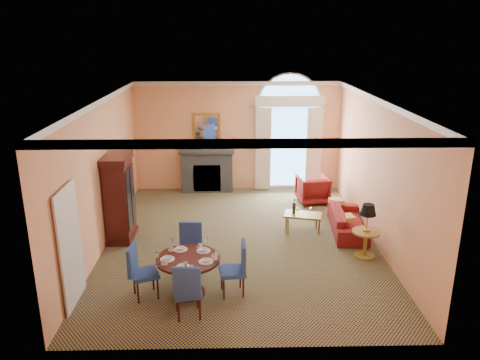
{
  "coord_description": "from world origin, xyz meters",
  "views": [
    {
      "loc": [
        -0.24,
        -9.68,
        4.54
      ],
      "look_at": [
        0.0,
        0.5,
        1.3
      ],
      "focal_mm": 35.0,
      "sensor_mm": 36.0,
      "label": 1
    }
  ],
  "objects_px": {
    "armchair": "(313,189)",
    "coffee_table": "(302,215)",
    "dining_table": "(189,267)",
    "side_table": "(367,225)",
    "armoire": "(120,199)",
    "sofa": "(348,221)"
  },
  "relations": [
    {
      "from": "side_table",
      "to": "dining_table",
      "type": "bearing_deg",
      "value": -158.86
    },
    {
      "from": "armoire",
      "to": "dining_table",
      "type": "bearing_deg",
      "value": -54.9
    },
    {
      "from": "sofa",
      "to": "coffee_table",
      "type": "distance_m",
      "value": 1.09
    },
    {
      "from": "coffee_table",
      "to": "side_table",
      "type": "bearing_deg",
      "value": -35.09
    },
    {
      "from": "armchair",
      "to": "side_table",
      "type": "distance_m",
      "value": 3.39
    },
    {
      "from": "armoire",
      "to": "dining_table",
      "type": "height_order",
      "value": "armoire"
    },
    {
      "from": "sofa",
      "to": "side_table",
      "type": "height_order",
      "value": "side_table"
    },
    {
      "from": "armoire",
      "to": "armchair",
      "type": "bearing_deg",
      "value": 25.11
    },
    {
      "from": "armchair",
      "to": "coffee_table",
      "type": "distance_m",
      "value": 2.08
    },
    {
      "from": "coffee_table",
      "to": "side_table",
      "type": "distance_m",
      "value": 1.78
    },
    {
      "from": "armoire",
      "to": "side_table",
      "type": "xyz_separation_m",
      "value": [
        5.32,
        -1.09,
        -0.21
      ]
    },
    {
      "from": "sofa",
      "to": "coffee_table",
      "type": "bearing_deg",
      "value": 92.34
    },
    {
      "from": "sofa",
      "to": "armoire",
      "type": "bearing_deg",
      "value": 97.24
    },
    {
      "from": "armoire",
      "to": "armchair",
      "type": "relative_size",
      "value": 2.37
    },
    {
      "from": "sofa",
      "to": "armchair",
      "type": "relative_size",
      "value": 2.24
    },
    {
      "from": "dining_table",
      "to": "coffee_table",
      "type": "bearing_deg",
      "value": 47.98
    },
    {
      "from": "dining_table",
      "to": "coffee_table",
      "type": "relative_size",
      "value": 1.19
    },
    {
      "from": "armchair",
      "to": "coffee_table",
      "type": "xyz_separation_m",
      "value": [
        -0.59,
        -1.99,
        0.04
      ]
    },
    {
      "from": "dining_table",
      "to": "side_table",
      "type": "xyz_separation_m",
      "value": [
        3.58,
        1.39,
        0.19
      ]
    },
    {
      "from": "coffee_table",
      "to": "armoire",
      "type": "bearing_deg",
      "value": -162.02
    },
    {
      "from": "sofa",
      "to": "armchair",
      "type": "height_order",
      "value": "armchair"
    },
    {
      "from": "coffee_table",
      "to": "armchair",
      "type": "bearing_deg",
      "value": 88.06
    }
  ]
}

